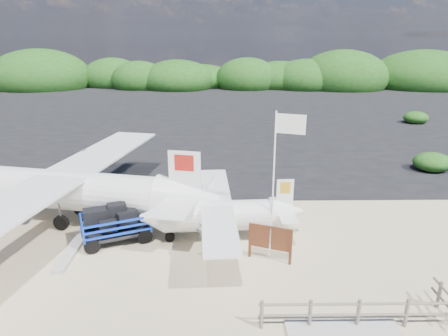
% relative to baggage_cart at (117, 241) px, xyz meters
% --- Properties ---
extents(ground, '(160.00, 160.00, 0.00)m').
position_rel_baggage_cart_xyz_m(ground, '(2.81, -0.58, 0.00)').
color(ground, beige).
extents(asphalt_apron, '(90.00, 50.00, 0.04)m').
position_rel_baggage_cart_xyz_m(asphalt_apron, '(2.81, 29.42, 0.00)').
color(asphalt_apron, '#B2B2B2').
rests_on(asphalt_apron, ground).
extents(vegetation_band, '(124.00, 8.00, 4.40)m').
position_rel_baggage_cart_xyz_m(vegetation_band, '(2.81, 54.42, 0.00)').
color(vegetation_band, '#B2B2B2').
rests_on(vegetation_band, ground).
extents(fence, '(6.40, 2.00, 1.10)m').
position_rel_baggage_cart_xyz_m(fence, '(8.81, -5.58, 0.00)').
color(fence, '#B2B2B2').
rests_on(fence, ground).
extents(baggage_cart, '(3.55, 2.83, 1.55)m').
position_rel_baggage_cart_xyz_m(baggage_cart, '(0.00, 0.00, 0.00)').
color(baggage_cart, '#0E38D4').
rests_on(baggage_cart, ground).
extents(flagpole, '(1.27, 0.86, 5.88)m').
position_rel_baggage_cart_xyz_m(flagpole, '(6.76, -0.40, 0.00)').
color(flagpole, white).
rests_on(flagpole, ground).
extents(signboard, '(1.83, 0.85, 1.56)m').
position_rel_baggage_cart_xyz_m(signboard, '(6.55, -1.66, 0.00)').
color(signboard, '#5C2F1A').
rests_on(signboard, ground).
extents(crew_a, '(0.68, 0.56, 1.60)m').
position_rel_baggage_cart_xyz_m(crew_a, '(0.21, 0.97, 0.80)').
color(crew_a, '#161753').
rests_on(crew_a, ground).
extents(crew_b, '(0.97, 0.87, 1.64)m').
position_rel_baggage_cart_xyz_m(crew_b, '(4.47, 3.42, 0.82)').
color(crew_b, '#161753').
rests_on(crew_b, ground).
extents(crew_c, '(1.00, 0.52, 1.63)m').
position_rel_baggage_cart_xyz_m(crew_c, '(3.13, 3.96, 0.81)').
color(crew_c, '#161753').
rests_on(crew_c, ground).
extents(aircraft_large, '(19.74, 19.74, 4.99)m').
position_rel_baggage_cart_xyz_m(aircraft_large, '(12.06, 26.51, 0.00)').
color(aircraft_large, '#B2B2B2').
rests_on(aircraft_large, ground).
extents(aircraft_small, '(7.77, 7.77, 2.67)m').
position_rel_baggage_cart_xyz_m(aircraft_small, '(-9.41, 31.97, 0.00)').
color(aircraft_small, '#B2B2B2').
rests_on(aircraft_small, ground).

